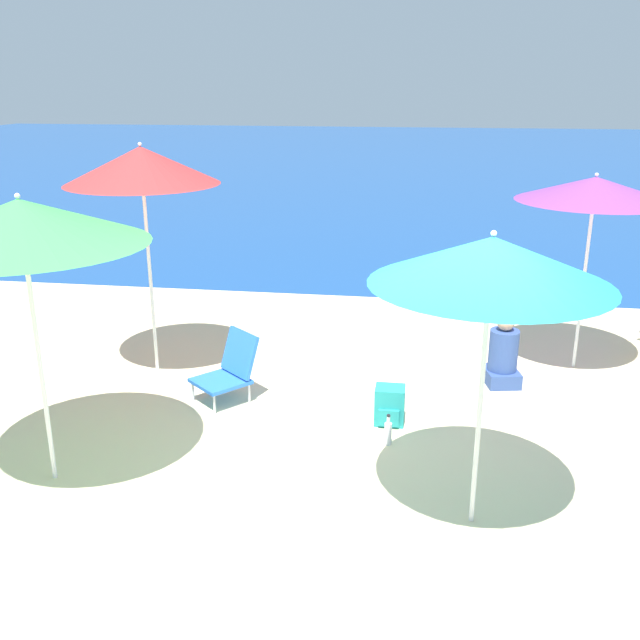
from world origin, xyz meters
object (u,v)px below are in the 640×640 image
object	(u,v)px
beach_umbrella_teal	(492,261)
beach_chair_blue	(230,368)
beach_umbrella_green	(21,222)
person_seated_near	(503,356)
beach_umbrella_red	(141,166)
water_bottle	(388,433)
backpack_teal	(390,406)
beach_umbrella_purple	(595,189)

from	to	relation	value
beach_umbrella_teal	beach_chair_blue	xyz separation A→B (m)	(-2.29, 1.76, -1.61)
beach_umbrella_green	person_seated_near	size ratio (longest dim) A/B	2.93
beach_umbrella_teal	beach_chair_blue	world-z (taller)	beach_umbrella_teal
beach_umbrella_red	water_bottle	bearing A→B (deg)	-26.83
beach_umbrella_teal	beach_chair_blue	size ratio (longest dim) A/B	2.93
beach_umbrella_green	beach_chair_blue	xyz separation A→B (m)	(1.00, 1.67, -1.75)
beach_umbrella_red	beach_chair_blue	distance (m)	2.23
beach_chair_blue	water_bottle	size ratio (longest dim) A/B	2.55
beach_umbrella_green	backpack_teal	world-z (taller)	beach_umbrella_green
beach_umbrella_teal	person_seated_near	xyz separation A→B (m)	(0.42, 2.55, -1.62)
beach_chair_blue	backpack_teal	size ratio (longest dim) A/B	2.04
beach_umbrella_teal	person_seated_near	bearing A→B (deg)	80.55
beach_umbrella_teal	beach_umbrella_red	bearing A→B (deg)	144.19
beach_umbrella_red	person_seated_near	bearing A→B (deg)	2.67
beach_umbrella_green	beach_chair_blue	bearing A→B (deg)	59.15
beach_umbrella_purple	beach_chair_blue	bearing A→B (deg)	-158.51
beach_umbrella_teal	water_bottle	distance (m)	2.21
beach_umbrella_teal	beach_umbrella_green	distance (m)	3.29
beach_umbrella_purple	person_seated_near	bearing A→B (deg)	-144.07
beach_umbrella_teal	beach_chair_blue	distance (m)	3.31
beach_umbrella_teal	beach_umbrella_green	xyz separation A→B (m)	(-3.29, 0.09, 0.14)
beach_umbrella_purple	beach_chair_blue	xyz separation A→B (m)	(-3.56, -1.40, -1.64)
beach_umbrella_red	beach_chair_blue	xyz separation A→B (m)	(1.01, -0.62, -1.89)
beach_umbrella_teal	person_seated_near	world-z (taller)	beach_umbrella_teal
beach_umbrella_red	beach_chair_blue	size ratio (longest dim) A/B	3.36
beach_umbrella_green	beach_umbrella_purple	world-z (taller)	beach_umbrella_green
person_seated_near	water_bottle	bearing A→B (deg)	-137.95
backpack_teal	water_bottle	distance (m)	0.42
beach_umbrella_green	beach_umbrella_red	size ratio (longest dim) A/B	0.93
beach_umbrella_teal	beach_umbrella_purple	xyz separation A→B (m)	(1.27, 3.17, 0.03)
person_seated_near	beach_umbrella_teal	bearing A→B (deg)	-111.27
beach_umbrella_red	backpack_teal	world-z (taller)	beach_umbrella_red
beach_umbrella_purple	backpack_teal	world-z (taller)	beach_umbrella_purple
beach_umbrella_red	water_bottle	distance (m)	3.62
beach_umbrella_green	beach_umbrella_purple	size ratio (longest dim) A/B	1.07
beach_umbrella_red	backpack_teal	xyz separation A→B (m)	(2.61, -0.91, -2.04)
beach_umbrella_purple	water_bottle	world-z (taller)	beach_umbrella_purple
beach_umbrella_teal	water_bottle	world-z (taller)	beach_umbrella_teal
beach_umbrella_red	beach_chair_blue	bearing A→B (deg)	-31.44
water_bottle	beach_chair_blue	bearing A→B (deg)	156.25
beach_umbrella_red	person_seated_near	size ratio (longest dim) A/B	3.15
beach_umbrella_teal	beach_umbrella_purple	bearing A→B (deg)	68.12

